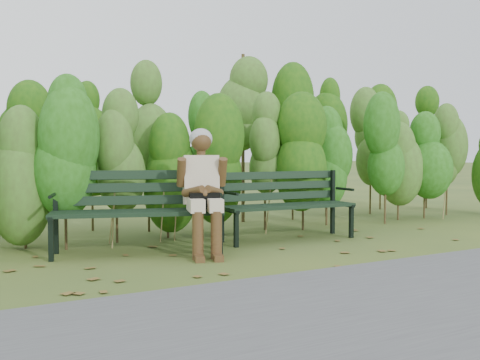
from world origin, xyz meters
TOP-DOWN VIEW (x-y plane):
  - ground at (0.00, 0.00)m, footprint 80.00×80.00m
  - footpath at (0.00, -2.20)m, footprint 60.00×2.50m
  - hedge_band at (0.00, 1.86)m, footprint 11.04×1.67m
  - leaf_litter at (-0.04, -0.22)m, footprint 5.47×2.12m
  - bench_left at (-1.03, 0.70)m, footprint 1.81×1.06m
  - bench_right at (0.82, 0.71)m, footprint 1.66×0.63m
  - seated_woman at (-0.46, 0.32)m, footprint 0.58×0.82m

SIDE VIEW (x-z plane):
  - ground at x=0.00m, z-range 0.00..0.00m
  - leaf_litter at x=-0.04m, z-range 0.00..0.01m
  - footpath at x=0.00m, z-range 0.00..0.01m
  - bench_right at x=0.82m, z-range 0.07..0.89m
  - bench_left at x=-1.03m, z-range 0.08..0.94m
  - seated_woman at x=-0.46m, z-range 0.08..1.38m
  - hedge_band at x=0.00m, z-range 0.05..2.47m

